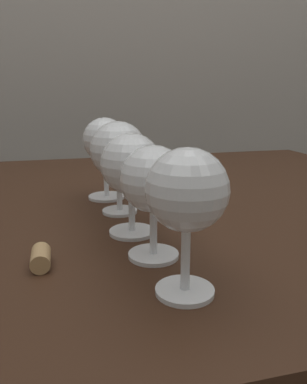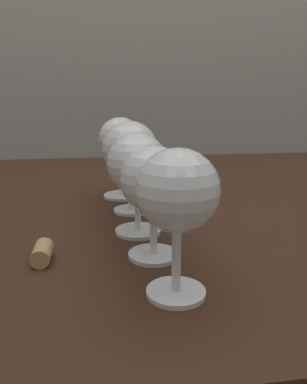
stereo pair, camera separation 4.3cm
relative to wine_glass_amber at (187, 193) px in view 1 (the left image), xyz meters
name	(u,v)px [view 1 (the left image)]	position (x,y,z in m)	size (l,w,h in m)	color
dining_table	(158,239)	(0.07, 0.35, -0.19)	(1.19, 0.95, 0.71)	#382114
wine_glass_amber	(187,193)	(0.00, 0.00, 0.00)	(0.08, 0.08, 0.14)	white
wine_glass_port	(154,183)	(-0.01, 0.09, -0.01)	(0.08, 0.08, 0.14)	white
wine_glass_rose	(131,166)	(-0.02, 0.17, -0.01)	(0.08, 0.08, 0.14)	white
wine_glass_cabernet	(118,151)	(-0.02, 0.27, 0.00)	(0.09, 0.09, 0.15)	white
wine_glass_white	(105,142)	(-0.03, 0.36, 0.00)	(0.08, 0.08, 0.15)	white
cork	(41,258)	(-0.14, 0.10, -0.09)	(0.02, 0.02, 0.04)	tan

